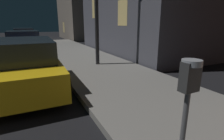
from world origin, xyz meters
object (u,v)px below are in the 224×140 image
object	(u,v)px
car_blue	(24,43)
car_silver	(24,36)
parking_meter	(188,92)
car_yellow_cab	(24,64)

from	to	relation	value
car_blue	car_silver	bearing A→B (deg)	89.98
parking_meter	car_blue	bearing A→B (deg)	98.29
car_blue	car_silver	distance (m)	6.18
car_blue	car_silver	world-z (taller)	same
car_blue	car_silver	size ratio (longest dim) A/B	0.97
car_blue	car_yellow_cab	bearing A→B (deg)	-90.03
parking_meter	car_silver	size ratio (longest dim) A/B	0.32
parking_meter	car_silver	xyz separation A→B (m)	(-1.53, 16.69, -0.47)
car_yellow_cab	parking_meter	bearing A→B (deg)	-70.68
car_yellow_cab	car_silver	bearing A→B (deg)	89.98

